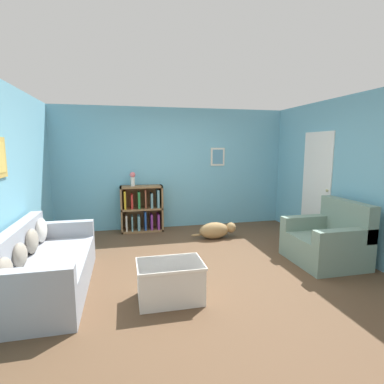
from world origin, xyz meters
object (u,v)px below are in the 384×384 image
Objects in this scene: bookshelf at (142,209)px; coffee_table at (170,280)px; dog at (216,230)px; vase at (133,178)px; recliner_chair at (328,241)px; couch at (44,267)px.

bookshelf reaches higher than coffee_table.
dog is (1.23, 2.15, -0.08)m from coffee_table.
bookshelf is 3.31× the size of vase.
bookshelf reaches higher than recliner_chair.
recliner_chair is 3.82m from vase.
coffee_table is at bearing -21.37° from couch.
couch is 1.93× the size of recliner_chair.
couch is 2.63× the size of coffee_table.
couch is at bearing 158.63° from coffee_table.
vase is (1.17, 2.43, 0.83)m from couch.
couch is 4.03m from recliner_chair.
recliner_chair is (4.03, 0.03, 0.03)m from couch.
dog is at bearing 130.62° from recliner_chair.
dog is (2.71, 1.57, -0.14)m from couch.
bookshelf is at bearing 5.82° from vase.
couch is at bearing -115.74° from vase.
couch reaches higher than dog.
dog is (1.37, -0.88, -0.30)m from bookshelf.
recliner_chair is at bearing 0.47° from couch.
recliner_chair is 2.03m from dog.
recliner_chair is at bearing 13.48° from coffee_table.
couch is 1.59m from coffee_table.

